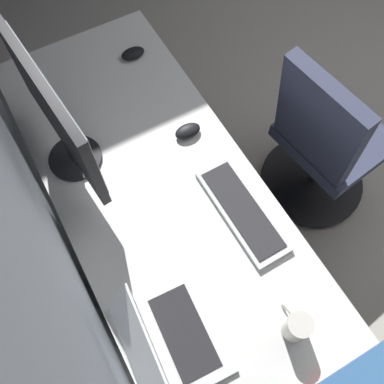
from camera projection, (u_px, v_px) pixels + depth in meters
The scene contains 9 objects.
desk at pixel (180, 233), 1.51m from camera, with size 2.07×0.71×0.73m.
drawer_pedestal at pixel (185, 276), 1.76m from camera, with size 0.40×0.51×0.69m.
monitor_primary at pixel (56, 115), 1.33m from camera, with size 0.58×0.20×0.47m.
laptop_leftmost at pixel (167, 339), 1.24m from camera, with size 0.36×0.30×0.19m.
keyboard_main at pixel (242, 210), 1.46m from camera, with size 0.42×0.14×0.02m.
mouse_main at pixel (133, 53), 1.78m from camera, with size 0.06×0.10×0.03m, color black.
mouse_spare at pixel (188, 131), 1.61m from camera, with size 0.06×0.10×0.03m, color black.
coffee_mug at pixel (297, 326), 1.25m from camera, with size 0.12×0.08×0.11m.
office_chair at pixel (323, 147), 1.92m from camera, with size 0.56×0.58×0.97m.
Camera 1 is at (-0.59, 2.08, 2.08)m, focal length 38.86 mm.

